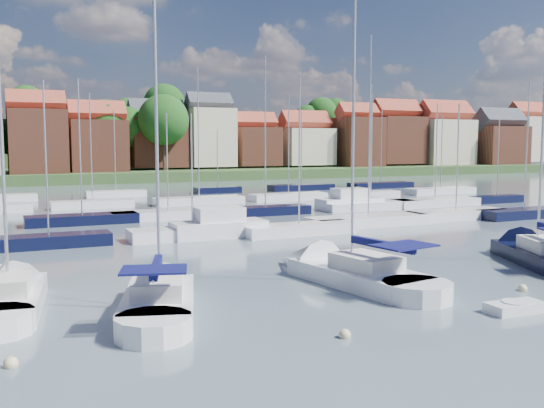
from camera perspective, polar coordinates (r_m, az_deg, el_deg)
name	(u,v)px	position (r m, az deg, el deg)	size (l,w,h in m)	color
ground	(203,208)	(65.47, -6.52, -0.36)	(260.00, 260.00, 0.00)	#404C57
sailboat_left	(161,297)	(26.63, -10.44, -8.63)	(5.81, 10.91, 14.39)	white
sailboat_centre	(339,272)	(31.42, 6.29, -6.36)	(5.14, 12.34, 16.25)	white
sailboat_navy	(530,253)	(39.59, 23.13, -4.27)	(7.24, 11.82, 15.98)	black
sailboat_far	(11,295)	(28.91, -23.38, -7.91)	(4.12, 10.68, 13.84)	white
tender	(515,307)	(27.15, 21.93, -9.01)	(2.50, 1.23, 0.53)	white
buoy_a	(11,367)	(21.11, -23.35, -13.89)	(0.46, 0.46, 0.46)	beige
buoy_b	(345,338)	(22.31, 6.86, -12.38)	(0.44, 0.44, 0.44)	beige
buoy_c	(396,300)	(27.77, 11.56, -8.81)	(0.44, 0.44, 0.44)	#D85914
buoy_d	(523,291)	(31.13, 22.51, -7.55)	(0.42, 0.42, 0.42)	beige
buoy_e	(388,263)	(36.05, 10.87, -5.43)	(0.41, 0.41, 0.41)	#D85914
buoy_g	(442,284)	(31.21, 15.70, -7.29)	(0.47, 0.47, 0.47)	#D85914
marina_field	(236,207)	(61.52, -3.43, -0.32)	(79.62, 41.41, 15.93)	white
far_shore_town	(94,153)	(156.19, -16.43, 4.67)	(212.46, 90.00, 22.27)	#304824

